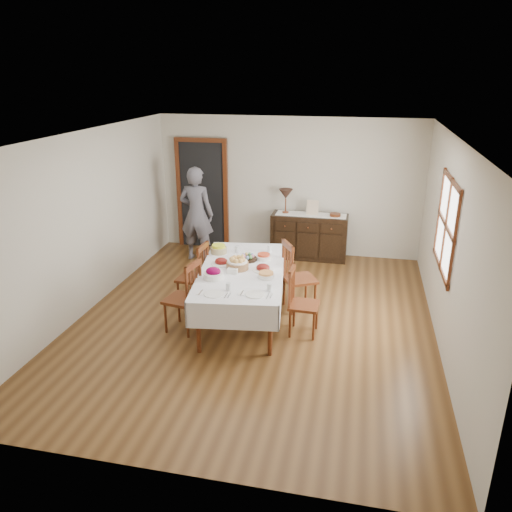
% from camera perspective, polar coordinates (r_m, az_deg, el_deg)
% --- Properties ---
extents(ground, '(6.00, 6.00, 0.00)m').
position_cam_1_polar(ground, '(7.25, -0.17, -7.32)').
color(ground, brown).
extents(room_shell, '(5.02, 6.02, 2.65)m').
position_cam_1_polar(room_shell, '(7.07, -0.60, 6.24)').
color(room_shell, white).
rests_on(room_shell, ground).
extents(dining_table, '(1.43, 2.38, 0.77)m').
position_cam_1_polar(dining_table, '(7.00, -1.64, -2.20)').
color(dining_table, white).
rests_on(dining_table, ground).
extents(chair_left_near, '(0.50, 0.50, 1.02)m').
position_cam_1_polar(chair_left_near, '(6.82, -8.07, -4.55)').
color(chair_left_near, '#552511').
rests_on(chair_left_near, ground).
extents(chair_left_far, '(0.44, 0.44, 0.99)m').
position_cam_1_polar(chair_left_far, '(7.53, -6.94, -2.14)').
color(chair_left_far, '#552511').
rests_on(chair_left_far, ground).
extents(chair_right_near, '(0.40, 0.40, 0.94)m').
position_cam_1_polar(chair_right_near, '(6.74, 5.12, -5.15)').
color(chair_right_near, '#552511').
rests_on(chair_right_near, ground).
extents(chair_right_far, '(0.60, 0.60, 1.06)m').
position_cam_1_polar(chair_right_far, '(7.38, 4.64, -2.24)').
color(chair_right_far, '#552511').
rests_on(chair_right_far, ground).
extents(sideboard, '(1.42, 0.52, 0.85)m').
position_cam_1_polar(sideboard, '(9.50, 6.09, 2.25)').
color(sideboard, black).
rests_on(sideboard, ground).
extents(person, '(0.61, 0.41, 1.89)m').
position_cam_1_polar(person, '(9.28, -6.83, 5.12)').
color(person, '#595863').
rests_on(person, ground).
extents(bread_basket, '(0.31, 0.31, 0.18)m').
position_cam_1_polar(bread_basket, '(6.95, -2.14, -0.87)').
color(bread_basket, brown).
rests_on(bread_basket, dining_table).
extents(egg_basket, '(0.27, 0.27, 0.10)m').
position_cam_1_polar(egg_basket, '(7.27, -0.95, -0.24)').
color(egg_basket, black).
rests_on(egg_basket, dining_table).
extents(ham_platter_a, '(0.30, 0.30, 0.11)m').
position_cam_1_polar(ham_platter_a, '(7.15, -3.99, -0.70)').
color(ham_platter_a, white).
rests_on(ham_platter_a, dining_table).
extents(ham_platter_b, '(0.29, 0.29, 0.11)m').
position_cam_1_polar(ham_platter_b, '(6.91, 0.80, -1.42)').
color(ham_platter_b, white).
rests_on(ham_platter_b, dining_table).
extents(beet_bowl, '(0.26, 0.26, 0.16)m').
position_cam_1_polar(beet_bowl, '(6.66, -4.90, -2.04)').
color(beet_bowl, white).
rests_on(beet_bowl, dining_table).
extents(carrot_bowl, '(0.23, 0.23, 0.08)m').
position_cam_1_polar(carrot_bowl, '(7.32, 0.89, -0.08)').
color(carrot_bowl, white).
rests_on(carrot_bowl, dining_table).
extents(pineapple_bowl, '(0.25, 0.25, 0.13)m').
position_cam_1_polar(pineapple_bowl, '(7.58, -4.29, 0.79)').
color(pineapple_bowl, tan).
rests_on(pineapple_bowl, dining_table).
extents(casserole_dish, '(0.22, 0.22, 0.08)m').
position_cam_1_polar(casserole_dish, '(6.67, 1.16, -2.18)').
color(casserole_dish, white).
rests_on(casserole_dish, dining_table).
extents(butter_dish, '(0.15, 0.11, 0.07)m').
position_cam_1_polar(butter_dish, '(6.83, -2.69, -1.69)').
color(butter_dish, white).
rests_on(butter_dish, dining_table).
extents(setting_left, '(0.44, 0.31, 0.10)m').
position_cam_1_polar(setting_left, '(6.25, -4.33, -4.06)').
color(setting_left, white).
rests_on(setting_left, dining_table).
extents(setting_right, '(0.44, 0.31, 0.10)m').
position_cam_1_polar(setting_right, '(6.22, 0.42, -4.12)').
color(setting_right, white).
rests_on(setting_right, dining_table).
extents(glass_far_a, '(0.07, 0.07, 0.10)m').
position_cam_1_polar(glass_far_a, '(7.60, -2.17, 0.80)').
color(glass_far_a, silver).
rests_on(glass_far_a, dining_table).
extents(glass_far_b, '(0.07, 0.07, 0.11)m').
position_cam_1_polar(glass_far_b, '(7.60, 1.56, 0.83)').
color(glass_far_b, silver).
rests_on(glass_far_b, dining_table).
extents(runner, '(1.30, 0.35, 0.01)m').
position_cam_1_polar(runner, '(9.38, 6.31, 4.74)').
color(runner, white).
rests_on(runner, sideboard).
extents(table_lamp, '(0.26, 0.26, 0.46)m').
position_cam_1_polar(table_lamp, '(9.36, 3.43, 7.02)').
color(table_lamp, brown).
rests_on(table_lamp, sideboard).
extents(picture_frame, '(0.22, 0.08, 0.28)m').
position_cam_1_polar(picture_frame, '(9.32, 6.48, 5.50)').
color(picture_frame, '#CAB395').
rests_on(picture_frame, sideboard).
extents(deco_bowl, '(0.20, 0.20, 0.06)m').
position_cam_1_polar(deco_bowl, '(9.31, 9.03, 4.65)').
color(deco_bowl, '#552511').
rests_on(deco_bowl, sideboard).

